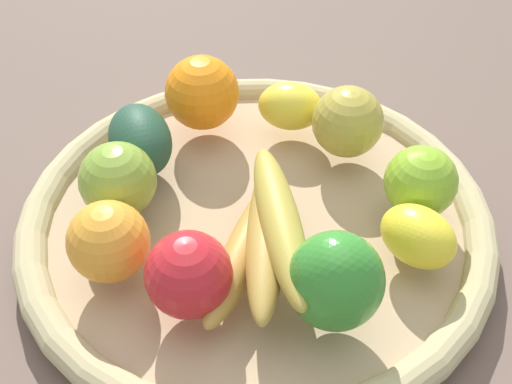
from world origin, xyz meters
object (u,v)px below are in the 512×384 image
at_px(apple_0, 189,275).
at_px(apple_1, 118,180).
at_px(orange_1, 202,93).
at_px(lemon_1, 418,236).
at_px(lemon_0, 290,106).
at_px(bell_pepper, 335,281).
at_px(apple_2, 348,122).
at_px(avocado, 140,140).
at_px(banana_bunch, 264,234).
at_px(orange_0, 108,242).
at_px(apple_3, 421,182).

bearing_deg(apple_0, apple_1, -154.36).
relative_size(orange_1, lemon_1, 1.13).
relative_size(apple_1, lemon_0, 1.04).
xyz_separation_m(bell_pepper, apple_2, (-0.21, 0.06, -0.01)).
bearing_deg(apple_2, apple_1, -76.02).
height_order(avocado, lemon_1, avocado).
relative_size(apple_1, apple_2, 0.98).
relative_size(banana_bunch, orange_0, 2.74).
height_order(banana_bunch, lemon_1, banana_bunch).
height_order(apple_0, bell_pepper, bell_pepper).
relative_size(bell_pepper, orange_0, 1.26).
distance_m(lemon_1, lemon_0, 0.22).
bearing_deg(bell_pepper, apple_1, 154.71).
xyz_separation_m(avocado, orange_0, (0.14, -0.03, 0.00)).
height_order(apple_1, apple_2, apple_2).
bearing_deg(apple_2, lemon_1, 10.00).
xyz_separation_m(apple_2, orange_0, (0.13, -0.24, -0.00)).
bearing_deg(lemon_1, bell_pepper, -58.28).
bearing_deg(apple_1, lemon_1, 69.53).
bearing_deg(apple_3, lemon_1, -18.61).
height_order(avocado, bell_pepper, bell_pepper).
bearing_deg(lemon_1, avocado, -123.98).
relative_size(bell_pepper, lemon_1, 1.26).
height_order(apple_1, apple_3, apple_1).
bearing_deg(avocado, orange_0, -11.15).
xyz_separation_m(banana_bunch, orange_0, (-0.01, -0.13, 0.00)).
xyz_separation_m(lemon_1, apple_3, (-0.06, 0.02, 0.01)).
relative_size(apple_0, bell_pepper, 0.81).
height_order(avocado, orange_0, orange_0).
bearing_deg(orange_1, lemon_1, 37.73).
relative_size(avocado, apple_1, 1.26).
height_order(orange_1, orange_0, orange_1).
relative_size(apple_1, bell_pepper, 0.81).
distance_m(apple_1, orange_1, 0.15).
bearing_deg(lemon_1, orange_0, -94.55).
distance_m(apple_0, avocado, 0.19).
relative_size(apple_1, banana_bunch, 0.37).
height_order(banana_bunch, bell_pepper, bell_pepper).
distance_m(apple_0, orange_0, 0.08).
distance_m(apple_0, lemon_1, 0.20).
xyz_separation_m(apple_0, lemon_1, (-0.02, 0.20, -0.01)).
xyz_separation_m(lemon_0, apple_3, (0.14, 0.10, 0.01)).
relative_size(orange_1, apple_2, 1.08).
relative_size(bell_pepper, lemon_0, 1.28).
distance_m(banana_bunch, apple_2, 0.17).
bearing_deg(apple_3, apple_2, -153.68).
relative_size(avocado, bell_pepper, 1.02).
bearing_deg(apple_0, orange_1, 173.09).
xyz_separation_m(apple_1, apple_2, (-0.06, 0.23, 0.00)).
distance_m(banana_bunch, orange_0, 0.13).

